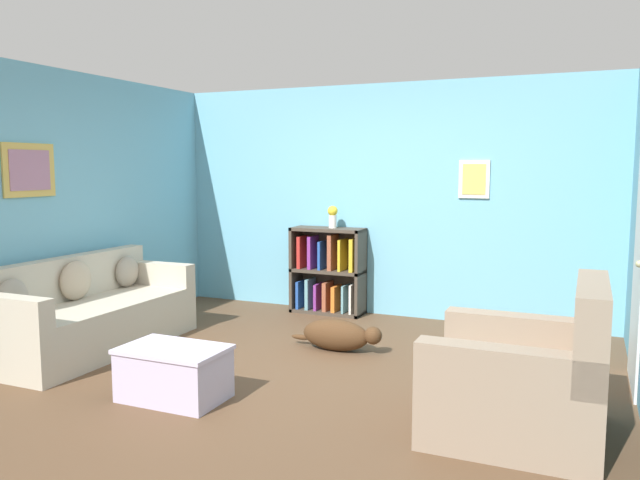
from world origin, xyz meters
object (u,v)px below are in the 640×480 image
couch (91,315)px  bookshelf (328,272)px  dog (338,335)px  coffee_table (174,371)px  vase (333,215)px  recliner_chair (525,381)px

couch → bookshelf: size_ratio=2.03×
couch → dog: 2.29m
coffee_table → vase: vase is taller
dog → bookshelf: bearing=116.1°
bookshelf → dog: bookshelf is taller
bookshelf → vase: 0.66m
dog → vase: (-0.61, 1.34, 0.98)m
bookshelf → coffee_table: bookshelf is taller
couch → dog: couch is taller
bookshelf → vase: bearing=-16.0°
couch → coffee_table: (1.47, -0.74, -0.11)m
bookshelf → coffee_table: size_ratio=1.31×
bookshelf → dog: size_ratio=1.09×
coffee_table → vase: (0.04, 2.94, 0.92)m
recliner_chair → coffee_table: (-2.39, -0.39, -0.13)m
couch → dog: bearing=22.0°
dog → vase: bearing=114.3°
coffee_table → recliner_chair: bearing=9.2°
couch → vase: (1.51, 2.20, 0.81)m
dog → vase: 1.77m
bookshelf → couch: bearing=-123.2°
dog → couch: bearing=-158.0°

